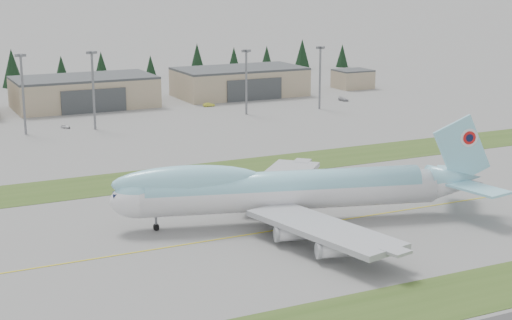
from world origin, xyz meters
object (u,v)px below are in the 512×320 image
service_vehicle_b (209,106)px  service_vehicle_c (343,101)px  hangar_center (84,92)px  hangar_right (240,82)px  boeing_747_freighter (286,190)px  service_vehicle_a (66,128)px

service_vehicle_b → service_vehicle_c: 50.48m
hangar_center → hangar_right: (60.00, 0.00, 0.00)m
hangar_right → service_vehicle_b: 27.72m
boeing_747_freighter → service_vehicle_c: bearing=69.0°
hangar_center → service_vehicle_a: 39.15m
boeing_747_freighter → service_vehicle_b: 133.96m
hangar_center → service_vehicle_a: size_ratio=15.07×
boeing_747_freighter → service_vehicle_c: boeing_747_freighter is taller
hangar_center → service_vehicle_c: 93.61m
boeing_747_freighter → service_vehicle_b: bearing=89.0°
service_vehicle_a → boeing_747_freighter: bearing=-113.7°
hangar_center → service_vehicle_c: bearing=-17.5°
service_vehicle_c → hangar_right: bearing=129.1°
boeing_747_freighter → hangar_center: 146.50m
service_vehicle_b → service_vehicle_c: bearing=-95.3°
hangar_center → boeing_747_freighter: bearing=-89.2°
service_vehicle_c → service_vehicle_b: bearing=161.6°
hangar_center → service_vehicle_c: (89.12, -28.14, -5.39)m
boeing_747_freighter → service_vehicle_b: size_ratio=18.15×
service_vehicle_c → boeing_747_freighter: bearing=-133.2°
hangar_right → service_vehicle_c: size_ratio=10.23×
service_vehicle_a → service_vehicle_b: service_vehicle_b is taller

